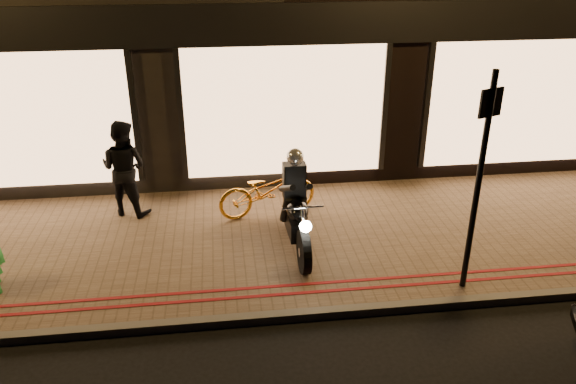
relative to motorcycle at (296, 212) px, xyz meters
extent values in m
plane|color=black|center=(0.11, -1.68, -0.73)|extent=(90.00, 90.00, 0.00)
cube|color=brown|center=(0.11, 0.32, -0.67)|extent=(50.00, 4.00, 0.12)
cube|color=#59544C|center=(0.11, -1.63, -0.67)|extent=(50.00, 0.14, 0.12)
cube|color=maroon|center=(0.11, -1.23, -0.61)|extent=(50.00, 0.06, 0.01)
cube|color=maroon|center=(0.11, -1.03, -0.61)|extent=(50.00, 0.06, 0.01)
cube|color=black|center=(0.11, 2.27, 2.42)|extent=(48.00, 0.12, 0.70)
cube|color=#FFBC7F|center=(-4.39, 2.26, 0.88)|extent=(3.60, 0.06, 2.38)
cube|color=#FFBC7F|center=(0.11, 2.26, 0.88)|extent=(3.60, 0.06, 2.38)
cube|color=#FFBC7F|center=(4.61, 2.26, 0.88)|extent=(3.60, 0.06, 2.38)
cylinder|color=black|center=(0.02, -0.69, -0.29)|extent=(0.14, 0.64, 0.64)
cylinder|color=black|center=(-0.02, 0.61, -0.29)|extent=(0.14, 0.64, 0.64)
cylinder|color=silver|center=(0.02, -0.69, -0.29)|extent=(0.14, 0.14, 0.14)
cylinder|color=silver|center=(-0.02, 0.61, -0.29)|extent=(0.14, 0.14, 0.14)
cube|color=black|center=(0.00, 0.01, -0.21)|extent=(0.28, 0.71, 0.30)
ellipsoid|color=black|center=(0.00, -0.12, 0.09)|extent=(0.34, 0.51, 0.29)
cube|color=black|center=(-0.01, 0.31, 0.09)|extent=(0.23, 0.56, 0.09)
cylinder|color=silver|center=(0.01, -0.54, 0.34)|extent=(0.60, 0.05, 0.03)
cylinder|color=silver|center=(0.02, -0.64, 0.01)|extent=(0.06, 0.33, 0.71)
sphere|color=white|center=(0.02, -0.78, 0.17)|extent=(0.17, 0.17, 0.17)
cylinder|color=silver|center=(0.11, 0.46, -0.33)|extent=(0.08, 0.55, 0.07)
cube|color=black|center=(-0.01, 0.18, 0.44)|extent=(0.35, 0.23, 0.55)
sphere|color=silver|center=(0.00, 0.12, 0.85)|extent=(0.27, 0.27, 0.26)
cylinder|color=black|center=(-0.16, -0.14, 0.47)|extent=(0.19, 0.61, 0.34)
cylinder|color=black|center=(0.16, -0.14, 0.47)|extent=(0.16, 0.61, 0.34)
cylinder|color=black|center=(-0.14, 0.14, -0.01)|extent=(0.20, 0.29, 0.46)
cylinder|color=black|center=(0.14, 0.14, -0.01)|extent=(0.19, 0.29, 0.46)
cylinder|color=black|center=(2.15, -1.32, 0.89)|extent=(0.10, 0.10, 3.00)
cube|color=black|center=(2.15, -1.32, 1.99)|extent=(0.34, 0.15, 0.35)
imported|color=orange|center=(-0.33, 1.18, -0.17)|extent=(1.80, 0.97, 0.90)
imported|color=black|center=(-2.72, 1.56, 0.22)|extent=(0.99, 0.89, 1.66)
camera|label=1|loc=(-1.08, -7.47, 3.83)|focal=35.00mm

